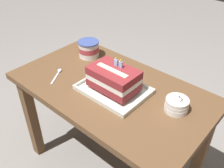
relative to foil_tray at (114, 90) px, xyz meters
name	(u,v)px	position (x,y,z in m)	size (l,w,h in m)	color
ground_plane	(111,166)	(-0.04, 0.02, -0.69)	(8.00, 8.00, 0.00)	gray
dining_table	(110,103)	(-0.04, 0.02, -0.12)	(1.08, 0.61, 0.68)	brown
foil_tray	(114,90)	(0.00, 0.00, 0.00)	(0.35, 0.26, 0.02)	silver
birthday_cake	(114,78)	(0.00, 0.00, 0.07)	(0.25, 0.16, 0.16)	maroon
bowl_stack	(177,105)	(0.32, 0.08, 0.03)	(0.11, 0.11, 0.11)	white
ice_cream_tub	(89,49)	(-0.36, 0.17, 0.04)	(0.13, 0.13, 0.10)	white
serving_spoon_near_tray	(58,72)	(-0.35, -0.08, 0.00)	(0.09, 0.14, 0.01)	silver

